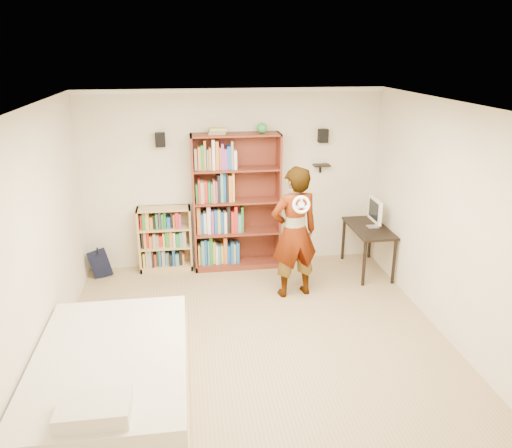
{
  "coord_description": "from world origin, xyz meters",
  "views": [
    {
      "loc": [
        -0.71,
        -4.84,
        3.24
      ],
      "look_at": [
        0.07,
        0.6,
        1.3
      ],
      "focal_mm": 35.0,
      "sensor_mm": 36.0,
      "label": 1
    }
  ],
  "objects": [
    {
      "name": "ground",
      "position": [
        0.0,
        0.0,
        0.0
      ],
      "size": [
        4.5,
        5.0,
        0.01
      ],
      "primitive_type": "cube",
      "color": "tan",
      "rests_on": "ground"
    },
    {
      "name": "room_shell",
      "position": [
        0.0,
        0.0,
        1.76
      ],
      "size": [
        4.52,
        5.02,
        2.71
      ],
      "color": "white",
      "rests_on": "ground"
    },
    {
      "name": "crown_molding",
      "position": [
        0.0,
        0.0,
        2.67
      ],
      "size": [
        4.5,
        5.0,
        0.06
      ],
      "color": "white",
      "rests_on": "room_shell"
    },
    {
      "name": "speaker_left",
      "position": [
        -1.05,
        2.4,
        2.0
      ],
      "size": [
        0.14,
        0.12,
        0.2
      ],
      "primitive_type": "cube",
      "color": "black",
      "rests_on": "room_shell"
    },
    {
      "name": "speaker_right",
      "position": [
        1.35,
        2.4,
        2.0
      ],
      "size": [
        0.14,
        0.12,
        0.2
      ],
      "primitive_type": "cube",
      "color": "black",
      "rests_on": "room_shell"
    },
    {
      "name": "wall_shelf",
      "position": [
        1.35,
        2.41,
        1.55
      ],
      "size": [
        0.25,
        0.16,
        0.02
      ],
      "primitive_type": "cube",
      "color": "black",
      "rests_on": "room_shell"
    },
    {
      "name": "tall_bookshelf",
      "position": [
        0.03,
        2.31,
        1.04
      ],
      "size": [
        1.31,
        0.38,
        2.08
      ],
      "primitive_type": null,
      "color": "maroon",
      "rests_on": "ground"
    },
    {
      "name": "low_bookshelf",
      "position": [
        -1.07,
        2.35,
        0.5
      ],
      "size": [
        0.8,
        0.3,
        1.0
      ],
      "primitive_type": null,
      "color": "tan",
      "rests_on": "ground"
    },
    {
      "name": "computer_desk",
      "position": [
        1.97,
        1.86,
        0.36
      ],
      "size": [
        0.52,
        1.05,
        0.71
      ],
      "primitive_type": null,
      "color": "black",
      "rests_on": "ground"
    },
    {
      "name": "imac",
      "position": [
        2.02,
        1.84,
        0.93
      ],
      "size": [
        0.1,
        0.44,
        0.44
      ],
      "primitive_type": null,
      "rotation": [
        0.0,
        0.0,
        0.02
      ],
      "color": "white",
      "rests_on": "computer_desk"
    },
    {
      "name": "daybed",
      "position": [
        -1.5,
        -0.69,
        0.33
      ],
      "size": [
        1.45,
        2.23,
        0.66
      ],
      "primitive_type": null,
      "color": "white",
      "rests_on": "ground"
    },
    {
      "name": "person",
      "position": [
        0.69,
        1.26,
        0.91
      ],
      "size": [
        0.74,
        0.56,
        1.82
      ],
      "primitive_type": "imported",
      "rotation": [
        0.0,
        0.0,
        3.34
      ],
      "color": "black",
      "rests_on": "ground"
    },
    {
      "name": "wii_wheel",
      "position": [
        0.69,
        0.92,
        1.41
      ],
      "size": [
        0.23,
        0.09,
        0.23
      ],
      "primitive_type": "torus",
      "rotation": [
        1.36,
        0.0,
        0.0
      ],
      "color": "white",
      "rests_on": "person"
    },
    {
      "name": "navy_bag",
      "position": [
        -2.05,
        2.23,
        0.21
      ],
      "size": [
        0.35,
        0.28,
        0.42
      ],
      "primitive_type": null,
      "rotation": [
        0.0,
        0.0,
        0.29
      ],
      "color": "black",
      "rests_on": "ground"
    }
  ]
}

